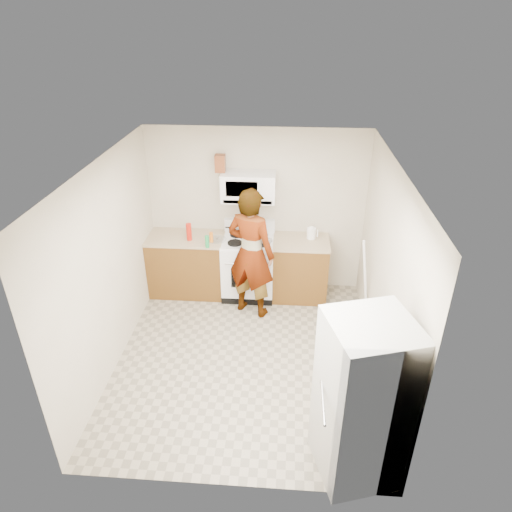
# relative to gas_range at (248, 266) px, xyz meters

# --- Properties ---
(floor) EXTENTS (3.60, 3.60, 0.00)m
(floor) POSITION_rel_gas_range_xyz_m (0.10, -1.48, -0.49)
(floor) COLOR gray
(floor) RESTS_ON ground
(back_wall) EXTENTS (3.20, 0.02, 2.50)m
(back_wall) POSITION_rel_gas_range_xyz_m (0.10, 0.31, 0.76)
(back_wall) COLOR beige
(back_wall) RESTS_ON floor
(right_wall) EXTENTS (0.02, 3.60, 2.50)m
(right_wall) POSITION_rel_gas_range_xyz_m (1.69, -1.48, 0.76)
(right_wall) COLOR beige
(right_wall) RESTS_ON floor
(cabinet_left) EXTENTS (1.12, 0.62, 0.90)m
(cabinet_left) POSITION_rel_gas_range_xyz_m (-0.94, 0.01, -0.04)
(cabinet_left) COLOR brown
(cabinet_left) RESTS_ON floor
(counter_left) EXTENTS (1.14, 0.64, 0.03)m
(counter_left) POSITION_rel_gas_range_xyz_m (-0.94, 0.01, 0.43)
(counter_left) COLOR tan
(counter_left) RESTS_ON cabinet_left
(cabinet_right) EXTENTS (0.80, 0.62, 0.90)m
(cabinet_right) POSITION_rel_gas_range_xyz_m (0.78, 0.01, -0.04)
(cabinet_right) COLOR brown
(cabinet_right) RESTS_ON floor
(counter_right) EXTENTS (0.82, 0.64, 0.03)m
(counter_right) POSITION_rel_gas_range_xyz_m (0.78, 0.01, 0.43)
(counter_right) COLOR tan
(counter_right) RESTS_ON cabinet_right
(gas_range) EXTENTS (0.76, 0.65, 1.13)m
(gas_range) POSITION_rel_gas_range_xyz_m (0.00, 0.00, 0.00)
(gas_range) COLOR white
(gas_range) RESTS_ON floor
(microwave) EXTENTS (0.76, 0.38, 0.40)m
(microwave) POSITION_rel_gas_range_xyz_m (0.00, 0.13, 1.21)
(microwave) COLOR white
(microwave) RESTS_ON back_wall
(person) EXTENTS (0.82, 0.69, 1.90)m
(person) POSITION_rel_gas_range_xyz_m (0.08, -0.47, 0.47)
(person) COLOR tan
(person) RESTS_ON floor
(fridge) EXTENTS (0.87, 0.87, 1.70)m
(fridge) POSITION_rel_gas_range_xyz_m (1.29, -2.97, 0.36)
(fridge) COLOR beige
(fridge) RESTS_ON floor
(kettle) EXTENTS (0.13, 0.13, 0.16)m
(kettle) POSITION_rel_gas_range_xyz_m (0.92, 0.11, 0.53)
(kettle) COLOR white
(kettle) RESTS_ON counter_right
(jug) EXTENTS (0.14, 0.14, 0.24)m
(jug) POSITION_rel_gas_range_xyz_m (-0.40, 0.16, 1.53)
(jug) COLOR brown
(jug) RESTS_ON microwave
(saucepan) EXTENTS (0.20, 0.20, 0.11)m
(saucepan) POSITION_rel_gas_range_xyz_m (-0.14, 0.15, 0.52)
(saucepan) COLOR #ACABAF
(saucepan) RESTS_ON gas_range
(tray) EXTENTS (0.29, 0.24, 0.05)m
(tray) POSITION_rel_gas_range_xyz_m (0.21, -0.07, 0.47)
(tray) COLOR silver
(tray) RESTS_ON gas_range
(bottle_spray) EXTENTS (0.10, 0.10, 0.26)m
(bottle_spray) POSITION_rel_gas_range_xyz_m (-0.85, -0.09, 0.58)
(bottle_spray) COLOR red
(bottle_spray) RESTS_ON counter_left
(bottle_hot_sauce) EXTENTS (0.07, 0.07, 0.16)m
(bottle_hot_sauce) POSITION_rel_gas_range_xyz_m (-0.52, -0.14, 0.53)
(bottle_hot_sauce) COLOR orange
(bottle_hot_sauce) RESTS_ON counter_left
(bottle_green_cap) EXTENTS (0.07, 0.07, 0.18)m
(bottle_green_cap) POSITION_rel_gas_range_xyz_m (-0.55, -0.30, 0.54)
(bottle_green_cap) COLOR #1B9544
(bottle_green_cap) RESTS_ON counter_left
(pot_lid) EXTENTS (0.33, 0.33, 0.01)m
(pot_lid) POSITION_rel_gas_range_xyz_m (-0.45, -0.05, 0.46)
(pot_lid) COLOR white
(pot_lid) RESTS_ON counter_left
(broom) EXTENTS (0.25, 0.20, 1.36)m
(broom) POSITION_rel_gas_range_xyz_m (1.63, -0.72, 0.20)
(broom) COLOR white
(broom) RESTS_ON floor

